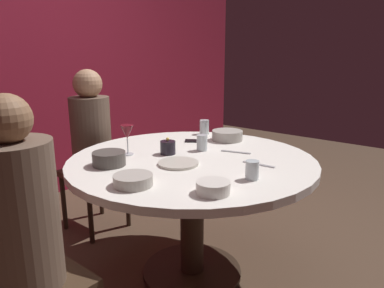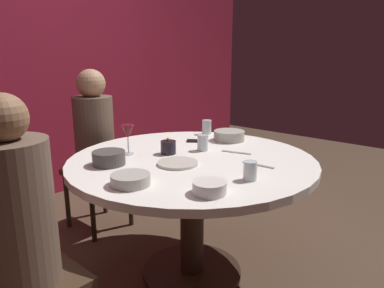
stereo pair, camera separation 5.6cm
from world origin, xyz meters
name	(u,v)px [view 1 (the left image)]	position (x,y,z in m)	size (l,w,h in m)	color
ground_plane	(192,273)	(0.00, 0.00, 0.00)	(8.00, 8.00, 0.00)	#4C3828
back_wall	(21,55)	(0.00, 1.89, 1.30)	(6.00, 0.10, 2.60)	maroon
dining_table	(192,182)	(0.00, 0.00, 0.60)	(1.39, 1.39, 0.74)	white
seated_diner_left	(19,221)	(-0.99, 0.00, 0.73)	(0.40, 0.40, 1.19)	#3F2D1E
seated_diner_back	(91,134)	(0.00, 0.95, 0.74)	(0.40, 0.40, 1.21)	#3F2D1E
candle_holder	(168,147)	(-0.03, 0.16, 0.78)	(0.09, 0.09, 0.10)	black
wine_glass	(127,133)	(-0.19, 0.33, 0.87)	(0.08, 0.08, 0.18)	silver
dinner_plate	(178,163)	(-0.15, -0.03, 0.75)	(0.22, 0.22, 0.01)	beige
cell_phone	(196,141)	(0.31, 0.22, 0.75)	(0.07, 0.14, 0.01)	black
bowl_serving_large	(109,159)	(-0.39, 0.25, 0.78)	(0.17, 0.17, 0.07)	#4C4742
bowl_salad_center	(227,135)	(0.48, 0.08, 0.78)	(0.21, 0.21, 0.07)	#B2ADA3
bowl_small_white	(133,180)	(-0.51, -0.08, 0.77)	(0.18, 0.18, 0.05)	#B2ADA3
bowl_sauce_side	(213,187)	(-0.35, -0.41, 0.77)	(0.15, 0.15, 0.05)	silver
cup_near_candle	(202,143)	(0.16, 0.05, 0.79)	(0.07, 0.07, 0.10)	silver
cup_by_left_diner	(252,170)	(-0.10, -0.44, 0.79)	(0.06, 0.06, 0.09)	silver
cup_by_right_diner	(204,127)	(0.53, 0.32, 0.79)	(0.07, 0.07, 0.10)	silver
fork_near_plate	(236,152)	(0.25, -0.13, 0.75)	(0.02, 0.18, 0.01)	#B7B7BC
knife_near_plate	(259,164)	(0.12, -0.36, 0.75)	(0.02, 0.18, 0.01)	#B7B7BC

